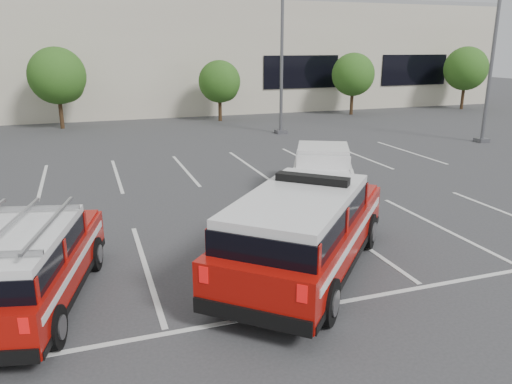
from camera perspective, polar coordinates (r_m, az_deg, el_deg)
ground at (r=12.28m, az=0.21°, el=-6.97°), size 120.00×120.00×0.00m
stall_markings at (r=16.34m, az=-5.01°, el=-1.01°), size 23.00×15.00×0.01m
convention_building at (r=42.69m, az=-14.36°, el=15.67°), size 60.00×16.99×13.20m
tree_mid_left at (r=32.76m, az=-21.61°, el=12.05°), size 3.37×3.37×4.85m
tree_mid_right at (r=33.94m, az=-4.06°, el=12.32°), size 2.77×2.77×3.99m
tree_right at (r=37.78m, az=11.12°, el=12.88°), size 3.07×3.07×4.42m
tree_far_right at (r=43.62m, az=22.90°, el=12.72°), size 3.37×3.37×4.85m
light_pole_mid at (r=28.73m, az=2.99°, el=16.97°), size 0.90×0.60×10.24m
light_pole_right at (r=28.56m, az=25.61°, el=15.47°), size 0.90×0.60×10.24m
fire_chief_suv at (r=10.94m, az=5.50°, el=-5.12°), size 5.68×5.99×2.13m
white_pickup at (r=16.58m, az=7.58°, el=1.54°), size 4.06×5.72×1.67m
ladder_suv at (r=10.51m, az=-24.76°, el=-8.26°), size 2.95×5.09×1.89m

